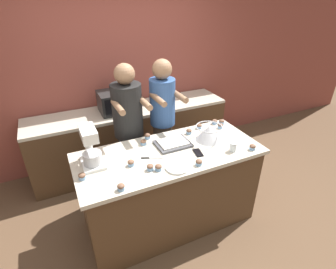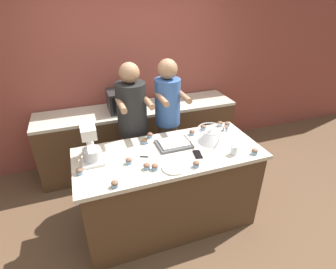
{
  "view_description": "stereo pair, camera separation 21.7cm",
  "coord_description": "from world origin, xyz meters",
  "px_view_note": "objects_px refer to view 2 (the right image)",
  "views": [
    {
      "loc": [
        -0.96,
        -1.99,
        2.36
      ],
      "look_at": [
        0.0,
        0.04,
        1.12
      ],
      "focal_mm": 28.0,
      "sensor_mm": 36.0,
      "label": 1
    },
    {
      "loc": [
        -0.76,
        -2.07,
        2.36
      ],
      "look_at": [
        0.0,
        0.04,
        1.12
      ],
      "focal_mm": 28.0,
      "sensor_mm": 36.0,
      "label": 2
    }
  ],
  "objects_px": {
    "drinking_glass": "(234,150)",
    "cell_phone": "(198,154)",
    "cupcake_12": "(227,124)",
    "cupcake_13": "(150,135)",
    "person_right": "(168,124)",
    "cupcake_2": "(203,128)",
    "cupcake_7": "(145,141)",
    "cupcake_11": "(147,166)",
    "baking_tray": "(174,144)",
    "cupcake_6": "(220,124)",
    "stand_mixer": "(90,145)",
    "cupcake_5": "(80,171)",
    "cupcake_8": "(115,184)",
    "knife": "(150,157)",
    "cupcake_3": "(255,151)",
    "microwave_oven": "(126,100)",
    "cupcake_1": "(129,161)",
    "cupcake_9": "(225,128)",
    "cupcake_10": "(196,164)",
    "small_plate": "(174,168)",
    "mixing_bowl": "(211,135)",
    "cupcake_0": "(155,167)",
    "person_left": "(133,131)",
    "cupcake_4": "(192,132)"
  },
  "relations": [
    {
      "from": "drinking_glass",
      "to": "cell_phone",
      "type": "bearing_deg",
      "value": 161.7
    },
    {
      "from": "cupcake_12",
      "to": "cupcake_13",
      "type": "xyz_separation_m",
      "value": [
        -0.94,
        0.05,
        0.0
      ]
    },
    {
      "from": "person_right",
      "to": "cupcake_2",
      "type": "distance_m",
      "value": 0.45
    },
    {
      "from": "cupcake_7",
      "to": "cupcake_11",
      "type": "height_order",
      "value": "same"
    },
    {
      "from": "baking_tray",
      "to": "cell_phone",
      "type": "xyz_separation_m",
      "value": [
        0.15,
        -0.25,
        -0.01
      ]
    },
    {
      "from": "drinking_glass",
      "to": "cupcake_6",
      "type": "height_order",
      "value": "drinking_glass"
    },
    {
      "from": "stand_mixer",
      "to": "cupcake_12",
      "type": "xyz_separation_m",
      "value": [
        1.57,
        0.18,
        -0.14
      ]
    },
    {
      "from": "cell_phone",
      "to": "cupcake_2",
      "type": "relative_size",
      "value": 2.49
    },
    {
      "from": "cupcake_5",
      "to": "cupcake_12",
      "type": "distance_m",
      "value": 1.74
    },
    {
      "from": "cell_phone",
      "to": "cupcake_8",
      "type": "relative_size",
      "value": 2.49
    },
    {
      "from": "knife",
      "to": "cupcake_3",
      "type": "distance_m",
      "value": 1.03
    },
    {
      "from": "baking_tray",
      "to": "cupcake_5",
      "type": "height_order",
      "value": "cupcake_5"
    },
    {
      "from": "microwave_oven",
      "to": "cupcake_2",
      "type": "xyz_separation_m",
      "value": [
        0.7,
        -0.96,
        -0.08
      ]
    },
    {
      "from": "baking_tray",
      "to": "cupcake_1",
      "type": "bearing_deg",
      "value": -161.82
    },
    {
      "from": "cupcake_6",
      "to": "cupcake_9",
      "type": "bearing_deg",
      "value": -90.61
    },
    {
      "from": "cupcake_3",
      "to": "cupcake_13",
      "type": "relative_size",
      "value": 1.0
    },
    {
      "from": "cupcake_2",
      "to": "cupcake_10",
      "type": "distance_m",
      "value": 0.74
    },
    {
      "from": "small_plate",
      "to": "cupcake_7",
      "type": "xyz_separation_m",
      "value": [
        -0.13,
        0.52,
        0.02
      ]
    },
    {
      "from": "drinking_glass",
      "to": "cupcake_3",
      "type": "bearing_deg",
      "value": -18.63
    },
    {
      "from": "cupcake_10",
      "to": "cupcake_12",
      "type": "distance_m",
      "value": 0.93
    },
    {
      "from": "cell_phone",
      "to": "cupcake_5",
      "type": "xyz_separation_m",
      "value": [
        -1.11,
        0.07,
        0.02
      ]
    },
    {
      "from": "cupcake_11",
      "to": "cupcake_12",
      "type": "xyz_separation_m",
      "value": [
        1.13,
        0.49,
        0.0
      ]
    },
    {
      "from": "mixing_bowl",
      "to": "microwave_oven",
      "type": "height_order",
      "value": "microwave_oven"
    },
    {
      "from": "cupcake_3",
      "to": "cupcake_6",
      "type": "bearing_deg",
      "value": 91.15
    },
    {
      "from": "cell_phone",
      "to": "person_right",
      "type": "bearing_deg",
      "value": 92.96
    },
    {
      "from": "cupcake_0",
      "to": "cupcake_1",
      "type": "relative_size",
      "value": 1.0
    },
    {
      "from": "person_left",
      "to": "cupcake_7",
      "type": "relative_size",
      "value": 27.65
    },
    {
      "from": "cupcake_8",
      "to": "cupcake_12",
      "type": "height_order",
      "value": "same"
    },
    {
      "from": "cupcake_0",
      "to": "cupcake_6",
      "type": "bearing_deg",
      "value": 29.93
    },
    {
      "from": "cupcake_8",
      "to": "cupcake_11",
      "type": "distance_m",
      "value": 0.35
    },
    {
      "from": "mixing_bowl",
      "to": "cupcake_5",
      "type": "distance_m",
      "value": 1.35
    },
    {
      "from": "cupcake_1",
      "to": "cupcake_13",
      "type": "distance_m",
      "value": 0.52
    },
    {
      "from": "cupcake_0",
      "to": "cupcake_11",
      "type": "xyz_separation_m",
      "value": [
        -0.07,
        0.03,
        0.0
      ]
    },
    {
      "from": "person_right",
      "to": "cupcake_10",
      "type": "bearing_deg",
      "value": -93.63
    },
    {
      "from": "cupcake_1",
      "to": "cupcake_7",
      "type": "distance_m",
      "value": 0.39
    },
    {
      "from": "cupcake_5",
      "to": "person_left",
      "type": "bearing_deg",
      "value": 47.43
    },
    {
      "from": "knife",
      "to": "cupcake_11",
      "type": "xyz_separation_m",
      "value": [
        -0.08,
        -0.17,
        0.03
      ]
    },
    {
      "from": "baking_tray",
      "to": "cell_phone",
      "type": "height_order",
      "value": "baking_tray"
    },
    {
      "from": "person_right",
      "to": "stand_mixer",
      "type": "distance_m",
      "value": 1.08
    },
    {
      "from": "small_plate",
      "to": "cupcake_3",
      "type": "xyz_separation_m",
      "value": [
        0.83,
        -0.04,
        0.02
      ]
    },
    {
      "from": "baking_tray",
      "to": "cupcake_1",
      "type": "relative_size",
      "value": 5.69
    },
    {
      "from": "baking_tray",
      "to": "cupcake_1",
      "type": "distance_m",
      "value": 0.54
    },
    {
      "from": "stand_mixer",
      "to": "cupcake_7",
      "type": "distance_m",
      "value": 0.58
    },
    {
      "from": "cupcake_3",
      "to": "cupcake_12",
      "type": "xyz_separation_m",
      "value": [
        0.06,
        0.62,
        0.0
      ]
    },
    {
      "from": "person_left",
      "to": "small_plate",
      "type": "distance_m",
      "value": 0.92
    },
    {
      "from": "microwave_oven",
      "to": "cupcake_4",
      "type": "xyz_separation_m",
      "value": [
        0.53,
        -1.03,
        -0.08
      ]
    },
    {
      "from": "cupcake_6",
      "to": "microwave_oven",
      "type": "bearing_deg",
      "value": 134.76
    },
    {
      "from": "cupcake_10",
      "to": "baking_tray",
      "type": "bearing_deg",
      "value": 97.41
    },
    {
      "from": "person_left",
      "to": "cupcake_5",
      "type": "xyz_separation_m",
      "value": [
        -0.64,
        -0.7,
        0.07
      ]
    },
    {
      "from": "drinking_glass",
      "to": "cupcake_2",
      "type": "relative_size",
      "value": 1.5
    }
  ]
}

